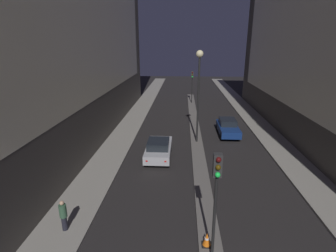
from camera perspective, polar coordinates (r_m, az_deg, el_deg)
building_right at (r=26.93m, az=32.39°, el=16.30°), size 6.01×36.61×18.22m
median_strip at (r=26.96m, az=5.90°, el=-0.77°), size 1.02×38.08×0.12m
traffic_light_near at (r=10.16m, az=10.51°, el=-12.33°), size 0.32×0.42×4.57m
traffic_light_mid at (r=38.30m, az=5.29°, el=9.95°), size 0.32×0.42×4.57m
street_lamp at (r=22.18m, az=6.76°, el=10.61°), size 0.60×0.60×7.86m
traffic_cone_far at (r=12.41m, az=8.45°, el=-23.21°), size 0.44×0.44×0.61m
car_left_lane at (r=20.22m, az=-2.04°, el=-4.92°), size 1.87×4.38×1.50m
car_right_lane at (r=25.95m, az=12.89°, el=-0.24°), size 1.79×4.39×1.49m
pedestrian_on_left_sidewalk at (r=13.62m, az=-21.81°, el=-17.51°), size 0.34×0.34×1.54m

